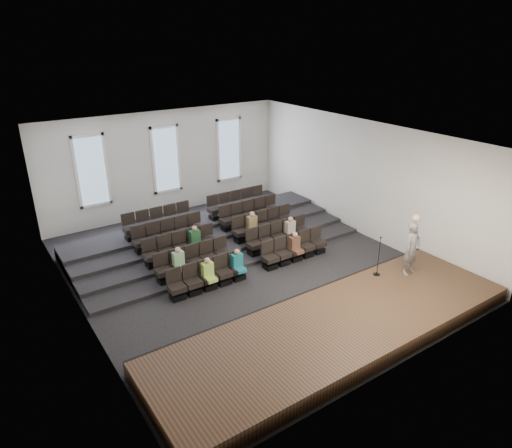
{
  "coord_description": "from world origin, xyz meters",
  "views": [
    {
      "loc": [
        -8.33,
        -13.02,
        8.36
      ],
      "look_at": [
        0.82,
        0.5,
        1.42
      ],
      "focal_mm": 32.0,
      "sensor_mm": 36.0,
      "label": 1
    }
  ],
  "objects": [
    {
      "name": "wall_left",
      "position": [
        -6.02,
        0.0,
        2.5
      ],
      "size": [
        0.04,
        14.0,
        5.0
      ],
      "primitive_type": "cube",
      "color": "silver",
      "rests_on": "ground"
    },
    {
      "name": "wall_back",
      "position": [
        0.0,
        7.02,
        2.5
      ],
      "size": [
        12.0,
        0.04,
        5.0
      ],
      "primitive_type": "cube",
      "color": "silver",
      "rests_on": "ground"
    },
    {
      "name": "windows",
      "position": [
        0.0,
        6.95,
        2.7
      ],
      "size": [
        8.44,
        0.1,
        3.24
      ],
      "color": "white",
      "rests_on": "wall_back"
    },
    {
      "name": "ground",
      "position": [
        0.0,
        0.0,
        0.0
      ],
      "size": [
        14.0,
        14.0,
        0.0
      ],
      "primitive_type": "plane",
      "color": "black",
      "rests_on": "ground"
    },
    {
      "name": "speaker",
      "position": [
        4.01,
        -4.37,
        1.45
      ],
      "size": [
        0.72,
        0.5,
        1.91
      ],
      "primitive_type": "imported",
      "rotation": [
        0.0,
        0.0,
        0.06
      ],
      "color": "slate",
      "rests_on": "stage"
    },
    {
      "name": "risers",
      "position": [
        0.0,
        3.17,
        0.2
      ],
      "size": [
        11.8,
        4.8,
        0.6
      ],
      "color": "black",
      "rests_on": "ground"
    },
    {
      "name": "ceiling",
      "position": [
        0.0,
        0.0,
        5.01
      ],
      "size": [
        12.0,
        14.0,
        0.02
      ],
      "primitive_type": "cube",
      "color": "white",
      "rests_on": "ground"
    },
    {
      "name": "seating_rows",
      "position": [
        -0.0,
        1.54,
        0.68
      ],
      "size": [
        6.8,
        4.7,
        1.67
      ],
      "color": "black",
      "rests_on": "ground"
    },
    {
      "name": "stage",
      "position": [
        0.0,
        -5.1,
        0.25
      ],
      "size": [
        11.8,
        3.6,
        0.5
      ],
      "primitive_type": "cube",
      "color": "#49351F",
      "rests_on": "ground"
    },
    {
      "name": "mic_stand",
      "position": [
        3.0,
        -3.82,
        0.93
      ],
      "size": [
        0.24,
        0.24,
        1.46
      ],
      "color": "black",
      "rests_on": "stage"
    },
    {
      "name": "audience",
      "position": [
        -0.1,
        0.3,
        0.81
      ],
      "size": [
        5.45,
        2.64,
        1.1
      ],
      "color": "#A8D254",
      "rests_on": "seating_rows"
    },
    {
      "name": "stage_lip",
      "position": [
        0.0,
        -3.33,
        0.25
      ],
      "size": [
        11.8,
        0.06,
        0.52
      ],
      "primitive_type": "cube",
      "color": "black",
      "rests_on": "ground"
    },
    {
      "name": "wall_right",
      "position": [
        6.02,
        0.0,
        2.5
      ],
      "size": [
        0.04,
        14.0,
        5.0
      ],
      "primitive_type": "cube",
      "color": "silver",
      "rests_on": "ground"
    },
    {
      "name": "wall_front",
      "position": [
        0.0,
        -7.02,
        2.5
      ],
      "size": [
        12.0,
        0.04,
        5.0
      ],
      "primitive_type": "cube",
      "color": "silver",
      "rests_on": "ground"
    }
  ]
}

